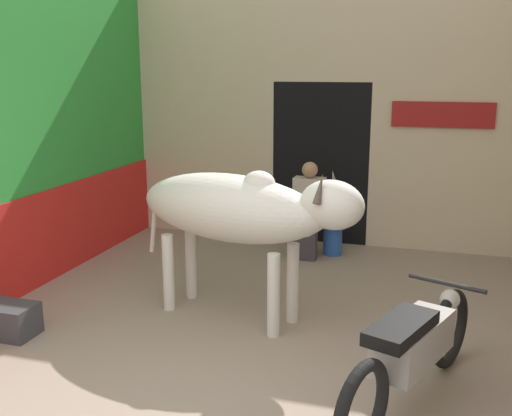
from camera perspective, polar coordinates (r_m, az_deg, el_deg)
wall_left_shopfront at (r=6.73m, az=-20.23°, el=7.71°), size 0.25×4.41×3.53m
wall_back_with_doorway at (r=8.00m, az=6.56°, el=7.69°), size 5.04×0.93×3.53m
cow at (r=5.33m, az=-1.58°, el=-0.18°), size 2.26×1.07×1.46m
motorcycle_near at (r=4.26m, az=14.70°, el=-12.84°), size 0.88×1.93×0.74m
shopkeeper_seated at (r=7.24m, az=5.04°, el=-0.06°), size 0.38×0.33×1.17m
plastic_stool at (r=7.45m, az=7.31°, el=-2.89°), size 0.33×0.33×0.38m
crate at (r=5.66m, az=-22.38°, el=-9.85°), size 0.44×0.32×0.28m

